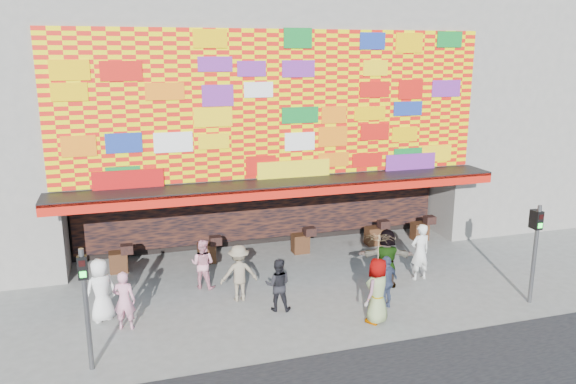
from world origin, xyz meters
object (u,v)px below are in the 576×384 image
(ped_a, at_px, (101,290))
(ped_g, at_px, (377,291))
(signal_left, at_px, (85,296))
(parasol, at_px, (379,249))
(ped_d, at_px, (239,273))
(ped_i, at_px, (203,264))
(signal_right, at_px, (536,243))
(ped_f, at_px, (386,258))
(ped_c, at_px, (278,285))
(ped_b, at_px, (124,300))
(ped_e, at_px, (386,282))
(ped_h, at_px, (420,252))

(ped_a, bearing_deg, ped_g, 137.63)
(signal_left, xyz_separation_m, parasol, (7.46, 0.21, 0.26))
(ped_d, xyz_separation_m, ped_i, (-0.89, 1.24, -0.07))
(ped_a, xyz_separation_m, parasol, (7.24, -2.33, 1.23))
(signal_right, distance_m, ped_f, 4.38)
(ped_c, xyz_separation_m, ped_d, (-0.93, 0.98, 0.09))
(ped_i, distance_m, parasol, 5.79)
(ped_b, height_order, ped_f, ped_f)
(ped_a, height_order, ped_b, ped_a)
(signal_right, bearing_deg, ped_g, 177.60)
(signal_left, xyz_separation_m, ped_d, (4.14, 2.70, -1.00))
(parasol, bearing_deg, ped_g, 0.00)
(ped_e, height_order, parasol, parasol)
(ped_d, distance_m, ped_h, 5.99)
(ped_i, bearing_deg, ped_a, 56.12)
(ped_f, xyz_separation_m, parasol, (-1.36, -2.14, 1.18))
(signal_left, distance_m, ped_e, 8.23)
(ped_g, height_order, parasol, parasol)
(ped_g, height_order, ped_h, ped_h)
(ped_h, bearing_deg, signal_left, 9.04)
(ped_d, xyz_separation_m, ped_e, (3.96, -1.78, -0.06))
(ped_e, bearing_deg, ped_d, -50.92)
(ped_a, distance_m, ped_i, 3.33)
(ped_a, distance_m, ped_f, 8.60)
(ped_d, height_order, ped_f, ped_f)
(ped_a, relative_size, ped_d, 1.04)
(ped_h, bearing_deg, ped_a, -5.02)
(ped_e, bearing_deg, ped_b, -33.83)
(ped_h, bearing_deg, ped_i, -16.57)
(ped_b, relative_size, ped_c, 1.06)
(ped_a, bearing_deg, ped_c, 145.95)
(ped_a, bearing_deg, ped_f, 154.22)
(ped_a, bearing_deg, ped_d, 157.92)
(signal_left, height_order, ped_c, signal_left)
(signal_left, relative_size, parasol, 1.67)
(signal_right, bearing_deg, signal_left, 180.00)
(ped_g, xyz_separation_m, ped_h, (2.67, 2.34, 0.02))
(ped_c, xyz_separation_m, ped_f, (3.75, 0.62, 0.18))
(ped_c, distance_m, ped_e, 3.14)
(signal_right, xyz_separation_m, ped_i, (-9.15, 3.95, -1.06))
(ped_e, xyz_separation_m, ped_f, (0.71, 1.42, 0.15))
(parasol, bearing_deg, signal_right, -2.40)
(ped_d, relative_size, ped_e, 1.08)
(signal_right, distance_m, ped_c, 7.61)
(ped_h, bearing_deg, ped_d, -6.57)
(signal_right, bearing_deg, ped_h, 131.70)
(ped_b, xyz_separation_m, parasol, (6.64, -1.62, 1.30))
(signal_right, xyz_separation_m, ped_h, (-2.27, 2.55, -0.92))
(ped_a, relative_size, ped_h, 0.95)
(ped_b, bearing_deg, signal_left, 81.25)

